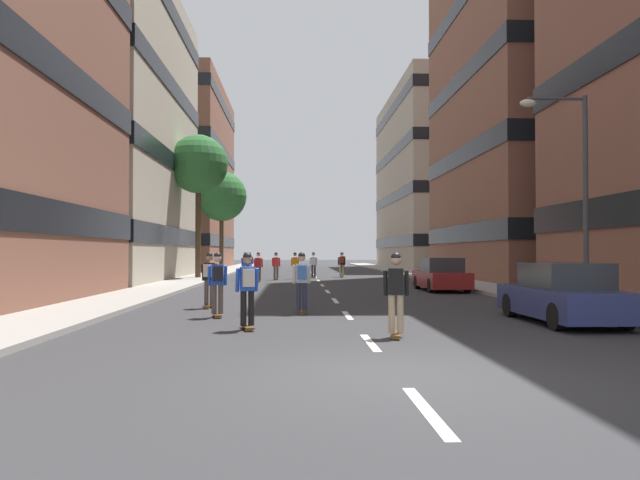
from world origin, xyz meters
The scene contains 26 objects.
ground_plane centered at (0.00, 30.96, 0.00)m, with size 185.76×185.76×0.00m, color #333335.
sidewalk_left centered at (-7.77, 34.83, 0.07)m, with size 2.63×85.14×0.14m, color #9E9991.
sidewalk_right centered at (7.77, 34.83, 0.07)m, with size 2.63×85.14×0.14m, color #9E9991.
lane_markings centered at (0.00, 33.00, 0.00)m, with size 0.16×72.20×0.01m.
building_left_mid centered at (-16.25, 28.57, 9.38)m, with size 14.45×18.44×18.58m.
building_left_far centered at (-16.25, 55.09, 9.76)m, with size 14.45×21.15×19.35m.
building_right_mid centered at (16.25, 28.57, 17.31)m, with size 14.45×17.14×34.43m.
building_right_far centered at (16.25, 55.09, 9.63)m, with size 14.45×23.74×19.07m.
parked_car_near centered at (5.26, 18.30, 0.70)m, with size 1.82×4.40×1.52m.
parked_car_mid centered at (5.26, 5.97, 0.70)m, with size 1.82×4.40×1.52m.
street_tree_near centered at (-7.77, 42.43, 6.56)m, with size 4.30×4.30×8.60m.
street_tree_mid centered at (-7.77, 30.10, 7.47)m, with size 3.84×3.84×9.31m.
streetlamp_right centered at (7.14, 9.22, 4.14)m, with size 2.13×0.30×6.50m.
skater_0 centered at (-3.60, 7.67, 1.02)m, with size 0.56×0.92×1.78m.
skater_1 centered at (-4.21, 10.33, 1.02)m, with size 0.55×0.92×1.78m.
skater_2 centered at (-2.67, 29.10, 0.98)m, with size 0.55×0.92×1.78m.
skater_3 centered at (-2.57, 5.04, 1.02)m, with size 0.57×0.92×1.78m.
skater_4 centered at (-1.46, 30.14, 0.98)m, with size 0.55×0.91×1.78m.
skater_5 centered at (-1.28, 8.50, 1.02)m, with size 0.54×0.91×1.78m.
skater_6 centered at (2.67, 42.40, 0.98)m, with size 0.56×0.92×1.78m.
skater_7 centered at (-3.64, 26.58, 1.02)m, with size 0.54×0.91×1.78m.
skater_8 centered at (-4.59, 28.76, 0.98)m, with size 0.55×0.92×1.78m.
skater_9 centered at (-4.79, 34.94, 0.98)m, with size 0.55×0.92×1.78m.
skater_10 centered at (0.63, 3.67, 0.98)m, with size 0.57×0.92×1.78m.
skater_11 centered at (1.84, 32.89, 1.02)m, with size 0.54×0.91×1.78m.
skater_12 centered at (-0.18, 31.88, 0.98)m, with size 0.56×0.92×1.78m.
Camera 1 is at (-1.49, -8.61, 1.79)m, focal length 33.12 mm.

